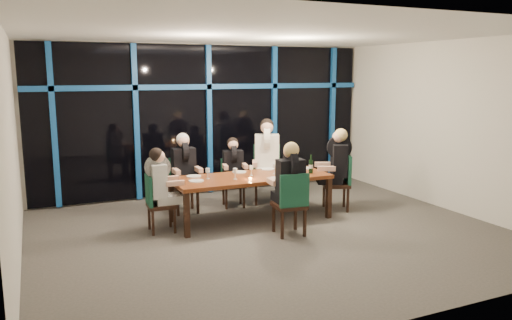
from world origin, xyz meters
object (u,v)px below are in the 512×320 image
Objects in this scene: chair_end_right at (341,179)px; diner_end_right at (337,157)px; diner_near_mid at (290,175)px; wine_bottle at (311,166)px; dining_table at (251,180)px; diner_far_left at (184,161)px; diner_far_right at (267,149)px; water_pitcher at (297,168)px; chair_far_left at (183,182)px; diner_end_left at (160,177)px; diner_far_mid at (233,162)px; chair_near_mid at (291,201)px; chair_far_mid at (233,180)px; chair_far_right at (267,170)px; chair_end_left at (156,200)px.

chair_end_right is 0.41m from diner_end_right.
diner_near_mid is 2.96× the size of wine_bottle.
diner_far_left reaches higher than dining_table.
diner_far_right is 1.11m from water_pitcher.
chair_far_left is 1.21m from diner_end_left.
diner_far_mid is 0.80× the size of diner_far_right.
chair_end_right is (2.60, -1.06, 0.02)m from chair_far_left.
dining_table is 2.67× the size of chair_near_mid.
chair_far_mid is at bearing 128.93° from wine_bottle.
dining_table is 1.06m from wine_bottle.
diner_far_right is at bearing -99.33° from diner_near_mid.
diner_near_mid is at bearing -76.70° from dining_table.
chair_end_right is at bearing -21.23° from chair_far_mid.
diner_near_mid is at bearing -58.65° from diner_far_left.
chair_end_right is at bearing 10.07° from wine_bottle.
chair_near_mid is (-0.55, -2.01, -0.06)m from chair_far_right.
chair_far_right is 1.03× the size of diner_far_right.
chair_near_mid is at bearing -78.19° from dining_table.
chair_far_left is at bearing 90.00° from diner_far_left.
diner_far_right is (-1.00, 0.99, 0.47)m from chair_end_right.
diner_far_mid is 2.64× the size of wine_bottle.
diner_end_left is (-3.23, 0.09, 0.30)m from chair_end_right.
chair_end_right reaches higher than dining_table.
chair_far_mid is at bearing -98.68° from diner_end_right.
chair_far_right is (0.76, 0.99, -0.08)m from dining_table.
chair_far_left reaches higher than chair_far_mid.
chair_end_left is 0.90× the size of chair_end_right.
dining_table is at bearing 168.48° from wine_bottle.
diner_near_mid is at bearing -90.00° from chair_near_mid.
diner_far_left reaches higher than chair_end_right.
diner_end_right reaches higher than chair_far_left.
chair_end_right is at bearing -144.47° from diner_near_mid.
diner_far_mid is at bearing -4.03° from chair_far_left.
wine_bottle is at bearing -37.49° from diner_far_mid.
diner_end_left is at bearing -66.64° from diner_end_right.
chair_far_right is 0.44m from diner_far_right.
diner_far_left is (-1.64, -0.09, 0.31)m from chair_far_right.
dining_table is 1.28m from diner_far_left.
diner_end_left is (-1.73, 1.02, 0.31)m from chair_near_mid.
dining_table is 1.32m from chair_far_left.
diner_end_right is (3.23, -0.06, 0.45)m from chair_end_left.
diner_far_mid reaches higher than chair_end_right.
chair_end_left is 1.03× the size of diner_end_left.
diner_end_right reaches higher than chair_far_mid.
chair_far_right is at bearing 0.80° from chair_far_left.
chair_far_right is 1.24× the size of diner_end_left.
diner_far_mid is (1.64, 0.90, 0.33)m from chair_end_left.
chair_near_mid is 2.24m from diner_far_left.
chair_end_right is 1.07× the size of diner_far_left.
diner_far_left is 2.14m from diner_near_mid.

